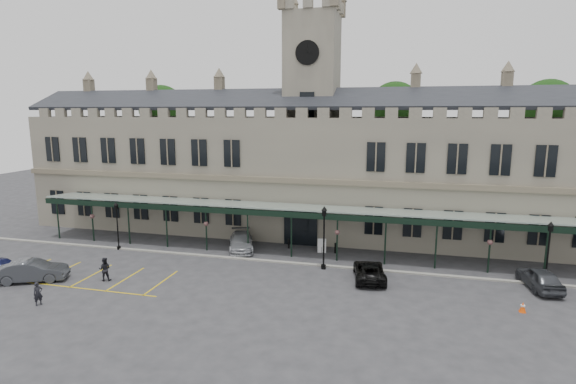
% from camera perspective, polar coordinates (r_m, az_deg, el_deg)
% --- Properties ---
extents(ground, '(140.00, 140.00, 0.00)m').
position_cam_1_polar(ground, '(33.24, -2.58, -12.05)').
color(ground, '#303033').
extents(station_building, '(60.00, 10.36, 17.30)m').
position_cam_1_polar(station_building, '(46.62, 2.98, 2.66)').
color(station_building, slate).
rests_on(station_building, ground).
extents(clock_tower, '(5.60, 5.60, 24.80)m').
position_cam_1_polar(clock_tower, '(46.30, 3.08, 10.85)').
color(clock_tower, slate).
rests_on(clock_tower, ground).
extents(canopy, '(50.00, 4.10, 4.30)m').
position_cam_1_polar(canopy, '(39.31, 0.52, -4.80)').
color(canopy, '#8C9E93').
rests_on(canopy, ground).
extents(kerb, '(60.00, 0.40, 0.12)m').
position_cam_1_polar(kerb, '(38.17, -0.19, -8.94)').
color(kerb, gray).
rests_on(kerb, ground).
extents(parking_markings, '(16.00, 6.00, 0.01)m').
position_cam_1_polar(parking_markings, '(38.27, -24.13, -9.92)').
color(parking_markings, gold).
rests_on(parking_markings, ground).
extents(tree_behind_left, '(6.00, 6.00, 16.00)m').
position_cam_1_polar(tree_behind_left, '(62.60, -15.72, 10.06)').
color(tree_behind_left, '#332314').
rests_on(tree_behind_left, ground).
extents(tree_behind_mid, '(6.00, 6.00, 16.00)m').
position_cam_1_polar(tree_behind_mid, '(54.44, 13.37, 10.19)').
color(tree_behind_mid, '#332314').
rests_on(tree_behind_mid, ground).
extents(tree_behind_right, '(6.00, 6.00, 16.00)m').
position_cam_1_polar(tree_behind_right, '(56.49, 30.03, 9.10)').
color(tree_behind_right, '#332314').
rests_on(tree_behind_right, ground).
extents(lamp_post_left, '(0.42, 0.42, 4.47)m').
position_cam_1_polar(lamp_post_left, '(43.98, -20.88, -3.52)').
color(lamp_post_left, black).
rests_on(lamp_post_left, ground).
extents(lamp_post_mid, '(0.49, 0.49, 5.19)m').
position_cam_1_polar(lamp_post_mid, '(36.10, 4.59, -5.09)').
color(lamp_post_mid, black).
rests_on(lamp_post_mid, ground).
extents(lamp_post_right, '(0.45, 0.45, 4.79)m').
position_cam_1_polar(lamp_post_right, '(37.89, 30.18, -6.12)').
color(lamp_post_right, black).
rests_on(lamp_post_right, ground).
extents(traffic_cone, '(0.42, 0.42, 0.67)m').
position_cam_1_polar(traffic_cone, '(32.98, 27.65, -12.83)').
color(traffic_cone, '#FC4D07').
rests_on(traffic_cone, ground).
extents(sign_board, '(0.76, 0.15, 1.31)m').
position_cam_1_polar(sign_board, '(40.81, 4.32, -6.84)').
color(sign_board, black).
rests_on(sign_board, ground).
extents(bollard_left, '(0.16, 0.16, 0.91)m').
position_cam_1_polar(bollard_left, '(42.01, 0.09, -6.57)').
color(bollard_left, black).
rests_on(bollard_left, ground).
extents(bollard_right, '(0.17, 0.17, 0.95)m').
position_cam_1_polar(bollard_right, '(40.85, 6.03, -7.09)').
color(bollard_right, black).
rests_on(bollard_right, ground).
extents(car_left_a, '(4.05, 1.75, 1.36)m').
position_cam_1_polar(car_left_a, '(41.96, -32.70, -7.94)').
color(car_left_a, '#0C1036').
rests_on(car_left_a, ground).
extents(car_left_b, '(5.18, 3.65, 1.62)m').
position_cam_1_polar(car_left_b, '(39.14, -29.72, -8.69)').
color(car_left_b, '#383B40').
rests_on(car_left_b, ground).
extents(car_taxi, '(3.80, 5.61, 1.51)m').
position_cam_1_polar(car_taxi, '(41.81, -5.97, -6.28)').
color(car_taxi, '#A6A9AE').
rests_on(car_taxi, ground).
extents(car_van, '(2.94, 5.11, 1.34)m').
position_cam_1_polar(car_van, '(35.07, 10.29, -9.82)').
color(car_van, black).
rests_on(car_van, ground).
extents(car_right_a, '(2.58, 4.85, 1.57)m').
position_cam_1_polar(car_right_a, '(37.48, 29.32, -9.49)').
color(car_right_a, '#383B40').
rests_on(car_right_a, ground).
extents(person_a, '(0.61, 0.68, 1.57)m').
position_cam_1_polar(person_a, '(34.36, -29.16, -11.22)').
color(person_a, black).
rests_on(person_a, ground).
extents(person_b, '(1.07, 0.96, 1.80)m').
position_cam_1_polar(person_b, '(36.88, -22.25, -9.05)').
color(person_b, black).
rests_on(person_b, ground).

